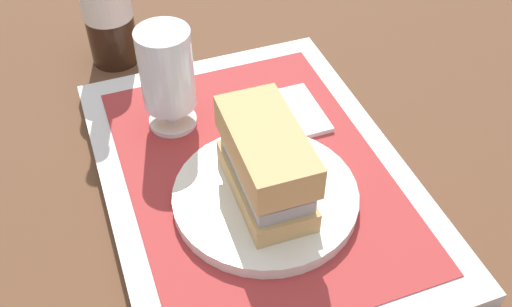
# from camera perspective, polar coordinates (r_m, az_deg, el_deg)

# --- Properties ---
(ground_plane) EXTENTS (3.00, 3.00, 0.00)m
(ground_plane) POSITION_cam_1_polar(r_m,az_deg,el_deg) (0.66, 0.00, -3.10)
(ground_plane) COLOR brown
(tray) EXTENTS (0.44, 0.32, 0.02)m
(tray) POSITION_cam_1_polar(r_m,az_deg,el_deg) (0.65, 0.00, -2.51)
(tray) COLOR silver
(tray) RESTS_ON ground_plane
(placemat) EXTENTS (0.38, 0.27, 0.00)m
(placemat) POSITION_cam_1_polar(r_m,az_deg,el_deg) (0.64, 0.00, -1.87)
(placemat) COLOR #9E2D2D
(placemat) RESTS_ON tray
(plate) EXTENTS (0.19, 0.19, 0.01)m
(plate) POSITION_cam_1_polar(r_m,az_deg,el_deg) (0.61, 0.91, -4.16)
(plate) COLOR silver
(plate) RESTS_ON placemat
(sandwich) EXTENTS (0.13, 0.07, 0.08)m
(sandwich) POSITION_cam_1_polar(r_m,az_deg,el_deg) (0.58, 0.85, -0.63)
(sandwich) COLOR tan
(sandwich) RESTS_ON plate
(beer_glass) EXTENTS (0.06, 0.06, 0.12)m
(beer_glass) POSITION_cam_1_polar(r_m,az_deg,el_deg) (0.67, -8.50, 7.32)
(beer_glass) COLOR silver
(beer_glass) RESTS_ON placemat
(napkin_folded) EXTENTS (0.09, 0.07, 0.01)m
(napkin_folded) POSITION_cam_1_polar(r_m,az_deg,el_deg) (0.71, 3.41, 3.89)
(napkin_folded) COLOR white
(napkin_folded) RESTS_ON placemat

